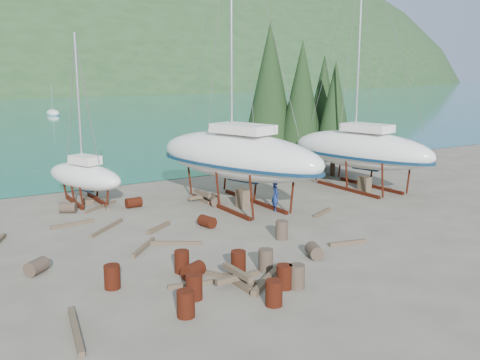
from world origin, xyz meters
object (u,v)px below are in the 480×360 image
small_sailboat_shore (84,176)px  worker (275,195)px  large_sailboat_far (361,149)px  large_sailboat_near (237,155)px

small_sailboat_shore → worker: (8.46, -7.57, -0.76)m
large_sailboat_far → worker: 8.45m
large_sailboat_far → small_sailboat_shore: size_ratio=1.66×
large_sailboat_near → large_sailboat_far: size_ratio=1.12×
large_sailboat_near → worker: large_sailboat_near is taller
worker → large_sailboat_near: bearing=48.8°
small_sailboat_shore → large_sailboat_near: bearing=-57.8°
large_sailboat_far → small_sailboat_shore: 17.60m
large_sailboat_far → small_sailboat_shore: large_sailboat_far is taller
small_sailboat_shore → worker: 11.38m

